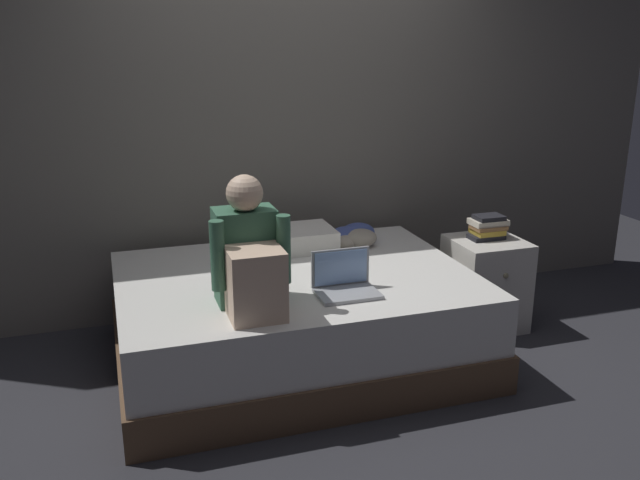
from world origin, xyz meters
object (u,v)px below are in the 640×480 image
object	(u,v)px
bed	(296,318)
clothes_pile	(354,236)
nightstand	(485,283)
pillow	(289,239)
book_stack	(488,227)
person_sitting	(249,259)
laptop	(345,283)

from	to	relation	value
bed	clothes_pile	size ratio (longest dim) A/B	6.30
bed	nightstand	xyz separation A→B (m)	(1.30, 0.10, 0.03)
pillow	book_stack	bearing A→B (deg)	-14.43
pillow	clothes_pile	size ratio (longest dim) A/B	1.76
clothes_pile	person_sitting	bearing A→B (deg)	-136.26
laptop	book_stack	distance (m)	1.25
nightstand	pillow	world-z (taller)	pillow
nightstand	person_sitting	distance (m)	1.78
book_stack	laptop	bearing A→B (deg)	-156.69
person_sitting	clothes_pile	bearing A→B (deg)	43.74
laptop	bed	bearing A→B (deg)	114.96
person_sitting	laptop	world-z (taller)	person_sitting
book_stack	clothes_pile	xyz separation A→B (m)	(-0.80, 0.29, -0.07)
laptop	pillow	distance (m)	0.81
nightstand	clothes_pile	bearing A→B (deg)	157.58
bed	nightstand	world-z (taller)	nightstand
nightstand	laptop	size ratio (longest dim) A/B	1.82
person_sitting	nightstand	bearing A→B (deg)	16.74
pillow	laptop	bearing A→B (deg)	-84.48
bed	laptop	xyz separation A→B (m)	(0.17, -0.36, 0.32)
clothes_pile	bed	bearing A→B (deg)	-140.65
person_sitting	pillow	xyz separation A→B (m)	(0.43, 0.85, -0.19)
nightstand	book_stack	size ratio (longest dim) A/B	2.40
pillow	book_stack	world-z (taller)	book_stack
pillow	book_stack	size ratio (longest dim) A/B	2.30
pillow	clothes_pile	distance (m)	0.43
nightstand	person_sitting	bearing A→B (deg)	-163.26
clothes_pile	nightstand	bearing A→B (deg)	-22.42
bed	clothes_pile	xyz separation A→B (m)	(0.51, 0.42, 0.33)
bed	laptop	world-z (taller)	laptop
bed	clothes_pile	distance (m)	0.74
nightstand	bed	bearing A→B (deg)	-175.76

